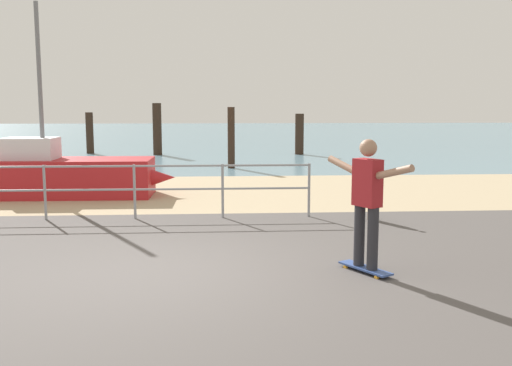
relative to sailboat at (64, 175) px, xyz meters
name	(u,v)px	position (x,y,z in m)	size (l,w,h in m)	color
ground_plane	(159,300)	(2.96, -7.43, -0.52)	(24.00, 10.00, 0.04)	#514C49
beach_strip	(192,192)	(2.96, 0.57, -0.52)	(24.00, 6.00, 0.04)	tan
sea_surface	(210,134)	(2.96, 28.57, -0.52)	(72.00, 50.00, 0.04)	slate
railing_fence	(44,184)	(0.39, -2.83, 0.18)	(9.98, 0.05, 1.05)	gray
sailboat	(64,175)	(0.00, 0.00, 0.00)	(4.96, 1.44, 4.47)	#B21E23
skateboard	(365,268)	(5.51, -6.57, -0.45)	(0.58, 0.79, 0.08)	#334C8C
skateboarder	(367,196)	(5.51, -6.57, 0.50)	(0.81, 1.29, 1.65)	#26262B
bollard_short	(373,206)	(6.49, -3.26, -0.23)	(0.18, 0.18, 0.58)	#332319
seagull	(374,186)	(6.50, -3.27, 0.14)	(0.30, 0.44, 0.18)	white
groyne_post_0	(90,133)	(-2.08, 12.19, 0.40)	(0.32, 0.32, 1.83)	#332319
groyne_post_1	(157,129)	(0.98, 11.26, 0.60)	(0.38, 0.38, 2.23)	#332319
groyne_post_2	(231,138)	(4.04, 5.84, 0.52)	(0.24, 0.24, 2.08)	#332319
groyne_post_3	(299,134)	(7.10, 11.11, 0.37)	(0.38, 0.38, 1.78)	#332319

